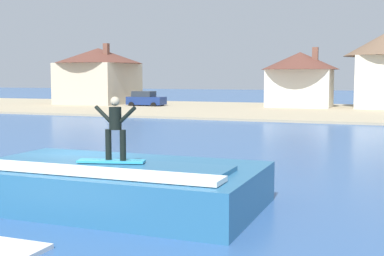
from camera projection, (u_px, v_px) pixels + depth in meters
The scene contains 8 objects.
ground_plane at pixel (80, 189), 15.84m from camera, with size 260.00×260.00×0.00m, color #325890.
wave_crest at pixel (114, 184), 13.80m from camera, with size 7.70×4.34×1.22m.
surfboard at pixel (111, 161), 13.43m from camera, with size 1.79×0.87×0.06m.
surfer at pixel (115, 125), 13.33m from camera, with size 1.21×0.32×1.65m.
shoreline_bank at pixel (297, 111), 52.01m from camera, with size 120.00×26.21×0.19m.
car_near_shore at pixel (146, 99), 59.37m from camera, with size 4.28×2.30×1.86m.
house_with_chimney at pixel (99, 73), 64.25m from camera, with size 10.95×10.95×7.50m.
house_small_cottage at pixel (300, 75), 56.59m from camera, with size 8.46×8.46×6.64m.
Camera 1 is at (8.82, -13.30, 3.41)m, focal length 48.40 mm.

